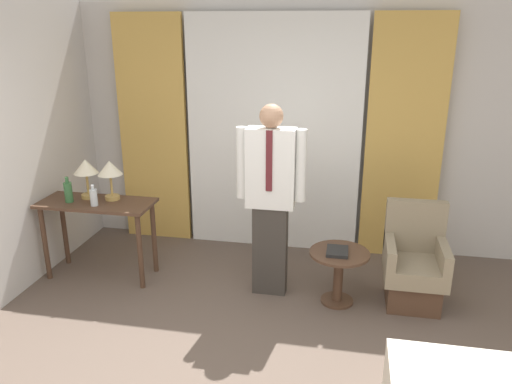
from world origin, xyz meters
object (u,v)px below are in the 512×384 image
Objects in this scene: desk at (98,215)px; book at (337,251)px; bottle_by_lamp at (68,192)px; table_lamp_left at (86,169)px; bottle_near_edge at (94,197)px; table_lamp_right at (110,171)px; person at (271,194)px; side_table at (339,268)px; armchair at (414,268)px.

desk is 2.37m from book.
bottle_by_lamp is at bearing -167.64° from desk.
table_lamp_left is 0.27m from bottle_by_lamp.
bottle_near_edge is (0.17, -0.20, -0.21)m from table_lamp_left.
table_lamp_right is (0.26, 0.00, 0.00)m from table_lamp_left.
bottle_near_edge is at bearing -176.59° from person.
book is at bearing -5.14° from table_lamp_right.
person is (1.74, -0.00, 0.34)m from desk.
table_lamp_left is 1.55× the size of bottle_by_lamp.
bottle_by_lamp is (-0.38, -0.15, -0.19)m from table_lamp_right.
bottle_by_lamp reaches higher than side_table.
bottle_near_edge is (-0.09, -0.20, -0.21)m from table_lamp_right.
side_table is (0.65, -0.08, -0.64)m from person.
table_lamp_left is 0.73× the size of side_table.
desk is 2.84× the size of table_lamp_left.
book is (2.62, -0.05, -0.38)m from bottle_by_lamp.
side_table is (2.64, -0.03, -0.56)m from bottle_by_lamp.
book is (2.24, -0.20, -0.57)m from table_lamp_right.
armchair is at bearing 13.79° from book.
table_lamp_left is at bearing 129.85° from bottle_near_edge.
bottle_by_lamp is at bearing -129.52° from table_lamp_left.
table_lamp_right is 1.67× the size of book.
bottle_near_edge is (0.04, -0.10, 0.23)m from desk.
armchair is at bearing 3.17° from bottle_near_edge.
person is 0.79m from book.
desk is 0.47m from table_lamp_right.
table_lamp_right is 3.03m from armchair.
table_lamp_left is at bearing 175.38° from book.
armchair is at bearing -0.60° from table_lamp_right.
side_table is at bearing -7.35° from person.
side_table is at bearing -167.46° from armchair.
person reaches higher than book.
table_lamp_left is 0.22× the size of person.
person is at bearing 1.59° from bottle_by_lamp.
person is at bearing -3.45° from table_lamp_right.
table_lamp_left is (-0.13, 0.10, 0.44)m from desk.
bottle_near_edge is 3.08m from armchair.
table_lamp_left reaches higher than desk.
person is (1.70, 0.10, 0.11)m from bottle_near_edge.
person is at bearing 170.56° from book.
armchair is at bearing 2.10° from bottle_by_lamp.
person is at bearing 172.65° from side_table.
table_lamp_left reaches higher than armchair.
person reaches higher than bottle_by_lamp.
person is at bearing -2.98° from table_lamp_left.
armchair reaches higher than book.
table_lamp_right is 2.32m from book.
desk is 0.36m from bottle_by_lamp.
bottle_near_edge is at bearing -69.58° from desk.
table_lamp_right reaches higher than armchair.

